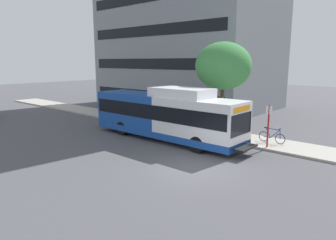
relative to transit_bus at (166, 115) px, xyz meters
name	(u,v)px	position (x,y,z in m)	size (l,w,h in m)	color
ground_plane	(96,142)	(-3.59, 3.08, -1.70)	(120.00, 120.00, 0.00)	#4C4C51
sidewalk_curb	(184,128)	(3.41, 1.08, -1.63)	(3.00, 56.00, 0.14)	#A8A399
transit_bus	(166,115)	(0.00, 0.00, 0.00)	(2.58, 12.25, 3.65)	white
bus_stop_sign_pole	(268,123)	(2.27, -6.32, -0.05)	(0.10, 0.36, 2.60)	red
bicycle_parked	(272,136)	(3.51, -6.09, -1.14)	(0.52, 1.76, 1.02)	black
street_tree_near_stop	(223,66)	(4.13, -1.92, 3.29)	(4.05, 4.05, 6.59)	#4C3823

